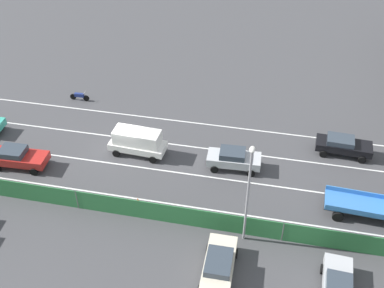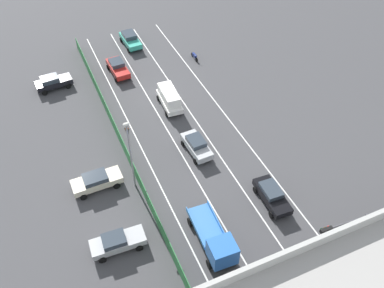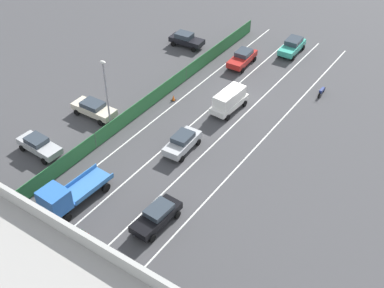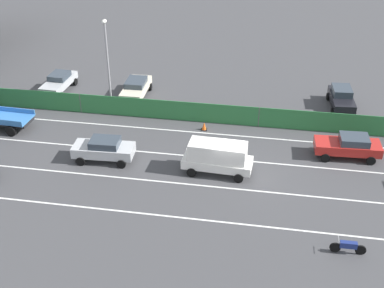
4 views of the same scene
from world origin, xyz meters
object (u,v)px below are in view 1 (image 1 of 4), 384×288
object	(u,v)px
car_van_white	(137,141)
parked_sedan_cream	(219,266)
parked_wagon_silver	(338,288)
car_sedan_red	(18,157)
traffic_cone	(138,201)
car_sedan_silver	(234,158)
street_lamp	(249,188)
motorcycle	(79,96)
car_sedan_black	(343,145)

from	to	relation	value
car_van_white	parked_sedan_cream	distance (m)	13.68
parked_sedan_cream	parked_wagon_silver	world-z (taller)	parked_sedan_cream
car_sedan_red	traffic_cone	bearing A→B (deg)	78.25
car_sedan_silver	traffic_cone	world-z (taller)	car_sedan_silver
car_sedan_silver	parked_sedan_cream	xyz separation A→B (m)	(10.49, 0.53, -0.03)
car_sedan_red	car_sedan_silver	xyz separation A→B (m)	(-3.35, 16.89, 0.01)
parked_sedan_cream	parked_wagon_silver	distance (m)	7.15
car_sedan_silver	parked_wagon_silver	world-z (taller)	car_sedan_silver
car_van_white	parked_wagon_silver	size ratio (longest dim) A/B	1.03
car_sedan_red	parked_wagon_silver	xyz separation A→B (m)	(7.24, 24.56, -0.04)
car_sedan_red	car_van_white	distance (m)	9.57
parked_sedan_cream	car_sedan_silver	bearing A→B (deg)	-177.14
car_van_white	street_lamp	bearing A→B (deg)	52.77
parked_sedan_cream	traffic_cone	bearing A→B (deg)	-126.08
parked_sedan_cream	traffic_cone	world-z (taller)	parked_sedan_cream
car_sedan_red	motorcycle	world-z (taller)	car_sedan_red
car_sedan_black	car_sedan_silver	world-z (taller)	car_sedan_silver
car_sedan_black	car_sedan_red	xyz separation A→B (m)	(6.98, -25.48, 0.03)
parked_wagon_silver	traffic_cone	world-z (taller)	parked_wagon_silver
car_sedan_red	car_van_white	xyz separation A→B (m)	(-3.54, 8.89, 0.34)
car_sedan_black	parked_sedan_cream	distance (m)	16.27
car_sedan_silver	street_lamp	world-z (taller)	street_lamp
parked_sedan_cream	car_sedan_red	bearing A→B (deg)	-112.32
parked_sedan_cream	street_lamp	distance (m)	5.18
car_sedan_black	car_van_white	world-z (taller)	car_van_white
motorcycle	car_sedan_red	bearing A→B (deg)	-4.86
car_sedan_black	street_lamp	bearing A→B (deg)	-32.42
motorcycle	traffic_cone	world-z (taller)	motorcycle
parked_sedan_cream	parked_wagon_silver	bearing A→B (deg)	89.23
traffic_cone	street_lamp	bearing A→B (deg)	78.41
parked_sedan_cream	street_lamp	size ratio (longest dim) A/B	0.60
car_van_white	car_sedan_silver	xyz separation A→B (m)	(0.19, 8.00, -0.33)
car_sedan_black	motorcycle	xyz separation A→B (m)	(-3.27, -24.61, -0.43)
car_sedan_black	car_van_white	bearing A→B (deg)	-78.27
car_sedan_red	parked_sedan_cream	size ratio (longest dim) A/B	0.99
street_lamp	traffic_cone	distance (m)	9.25
car_sedan_silver	traffic_cone	bearing A→B (deg)	-48.33
car_sedan_red	car_sedan_black	bearing A→B (deg)	105.33
parked_wagon_silver	street_lamp	xyz separation A→B (m)	(-3.40, -5.96, 3.83)
motorcycle	parked_wagon_silver	xyz separation A→B (m)	(17.50, 23.69, 0.42)
car_sedan_red	parked_sedan_cream	world-z (taller)	car_sedan_red
car_sedan_black	car_sedan_red	bearing A→B (deg)	-74.67
car_sedan_silver	parked_sedan_cream	distance (m)	10.51
parked_wagon_silver	traffic_cone	size ratio (longest dim) A/B	7.16
car_van_white	street_lamp	xyz separation A→B (m)	(7.38, 9.72, 3.45)
car_van_white	street_lamp	size ratio (longest dim) A/B	0.60
car_sedan_silver	parked_wagon_silver	xyz separation A→B (m)	(10.59, 7.67, -0.05)
traffic_cone	parked_wagon_silver	bearing A→B (deg)	70.13
car_van_white	parked_sedan_cream	bearing A→B (deg)	38.59
car_sedan_silver	motorcycle	world-z (taller)	car_sedan_silver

